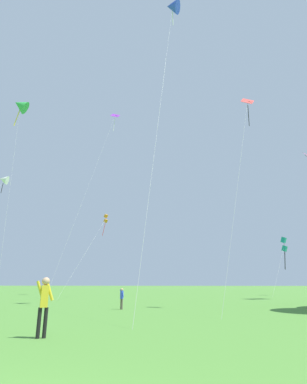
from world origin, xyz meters
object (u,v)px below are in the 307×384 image
(kite_orange_box, at_px, (105,220))
(kite_blue_delta, at_px, (172,7))
(person_in_blue_jacket, at_px, (44,301))
(person_child_small, at_px, (122,297))
(kite_red_high, at_px, (247,114))
(kite_teal_box, at_px, (284,245))
(kite_green_small, at_px, (20,105))
(kite_white_distant, at_px, (4,180))
(kite_purple_streamer, at_px, (112,125))

(kite_orange_box, bearing_deg, kite_blue_delta, -56.31)
(kite_blue_delta, relative_size, person_in_blue_jacket, 15.55)
(kite_blue_delta, distance_m, person_child_small, 26.58)
(kite_orange_box, bearing_deg, kite_red_high, -48.29)
(kite_teal_box, relative_size, kite_green_small, 0.32)
(kite_orange_box, relative_size, person_in_blue_jacket, 5.50)
(kite_white_distant, height_order, kite_red_high, kite_red_high)
(kite_blue_delta, xyz_separation_m, kite_green_small, (-19.92, 9.88, -3.42))
(kite_blue_delta, xyz_separation_m, kite_red_high, (5.34, -2.57, -13.33))
(kite_purple_streamer, bearing_deg, kite_teal_box, 7.48)
(kite_teal_box, bearing_deg, person_in_blue_jacket, -117.76)
(kite_white_distant, xyz_separation_m, kite_teal_box, (33.46, 15.29, -5.61))
(kite_blue_delta, relative_size, kite_teal_box, 3.52)
(kite_blue_delta, distance_m, kite_teal_box, 33.33)
(kite_teal_box, relative_size, person_in_blue_jacket, 4.42)
(person_child_small, bearing_deg, kite_purple_streamer, 106.34)
(kite_teal_box, xyz_separation_m, kite_green_small, (-34.62, -12.17, 16.79))
(kite_white_distant, relative_size, kite_teal_box, 1.64)
(kite_teal_box, height_order, person_child_small, kite_teal_box)
(kite_white_distant, bearing_deg, kite_red_high, -21.18)
(kite_green_small, distance_m, person_in_blue_jacket, 36.14)
(kite_white_distant, xyz_separation_m, person_in_blue_jacket, (14.73, -20.29, -11.30))
(kite_red_high, relative_size, kite_orange_box, 1.56)
(kite_white_distant, bearing_deg, person_in_blue_jacket, -54.03)
(kite_teal_box, bearing_deg, kite_blue_delta, -123.69)
(kite_blue_delta, bearing_deg, person_in_blue_jacket, -106.58)
(kite_red_high, relative_size, person_child_small, 11.90)
(kite_green_small, bearing_deg, person_child_small, -37.71)
(kite_white_distant, distance_m, kite_orange_box, 12.29)
(kite_purple_streamer, distance_m, kite_green_small, 13.50)
(kite_purple_streamer, height_order, kite_white_distant, kite_purple_streamer)
(kite_purple_streamer, relative_size, kite_orange_box, 2.82)
(kite_blue_delta, height_order, kite_white_distant, kite_blue_delta)
(kite_green_small, distance_m, person_child_small, 30.71)
(kite_blue_delta, xyz_separation_m, person_in_blue_jacket, (-4.03, -13.53, -25.89))
(kite_white_distant, height_order, person_child_small, kite_white_distant)
(kite_purple_streamer, bearing_deg, person_in_blue_jacket, -79.65)
(kite_white_distant, bearing_deg, kite_green_small, 110.44)
(person_child_small, xyz_separation_m, person_in_blue_jacket, (-0.41, -10.81, 0.30))
(person_in_blue_jacket, bearing_deg, kite_white_distant, 125.97)
(kite_purple_streamer, distance_m, kite_white_distant, 19.67)
(kite_orange_box, bearing_deg, kite_green_small, -161.26)
(kite_teal_box, bearing_deg, kite_white_distant, -155.44)
(kite_blue_delta, bearing_deg, kite_red_high, -25.70)
(kite_white_distant, height_order, kite_teal_box, kite_white_distant)
(kite_purple_streamer, xyz_separation_m, person_child_small, (6.32, -21.54, -24.40))
(kite_red_high, distance_m, kite_green_small, 29.85)
(kite_green_small, relative_size, person_in_blue_jacket, 13.79)
(kite_purple_streamer, distance_m, person_in_blue_jacket, 40.77)
(kite_teal_box, distance_m, person_in_blue_jacket, 40.62)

